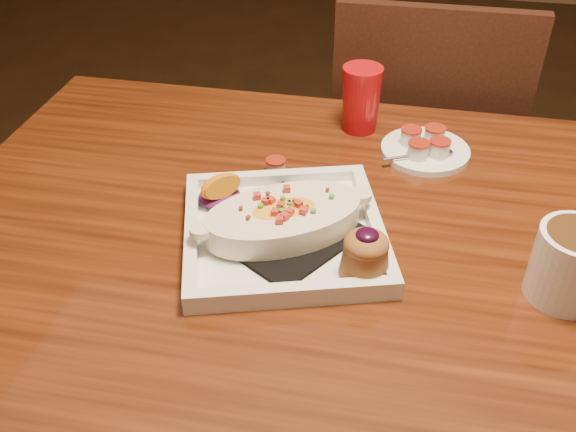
% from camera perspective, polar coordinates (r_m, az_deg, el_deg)
% --- Properties ---
extents(table, '(1.50, 0.90, 0.75)m').
position_cam_1_polar(table, '(0.99, 11.12, -7.50)').
color(table, maroon).
rests_on(table, floor).
extents(chair_far, '(0.42, 0.42, 0.93)m').
position_cam_1_polar(chair_far, '(1.58, 11.45, 4.56)').
color(chair_far, black).
rests_on(chair_far, floor).
extents(plate, '(0.35, 0.35, 0.08)m').
position_cam_1_polar(plate, '(0.91, 0.15, -0.96)').
color(plate, white).
rests_on(plate, table).
extents(coffee_mug, '(0.13, 0.10, 0.10)m').
position_cam_1_polar(coffee_mug, '(0.89, 24.08, -3.83)').
color(coffee_mug, white).
rests_on(coffee_mug, table).
extents(saucer, '(0.15, 0.15, 0.10)m').
position_cam_1_polar(saucer, '(1.14, 12.05, 5.93)').
color(saucer, white).
rests_on(saucer, table).
extents(creamer_loose, '(0.03, 0.03, 0.03)m').
position_cam_1_polar(creamer_loose, '(1.07, -1.09, 4.45)').
color(creamer_loose, silver).
rests_on(creamer_loose, table).
extents(red_tumbler, '(0.07, 0.07, 0.12)m').
position_cam_1_polar(red_tumbler, '(1.18, 6.51, 10.29)').
color(red_tumbler, red).
rests_on(red_tumbler, table).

